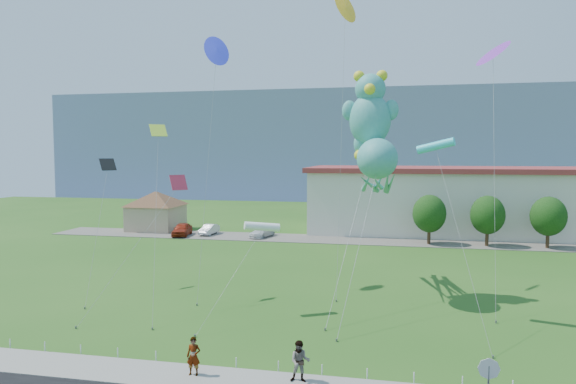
{
  "coord_description": "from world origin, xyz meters",
  "views": [
    {
      "loc": [
        5.93,
        -23.41,
        9.91
      ],
      "look_at": [
        -0.44,
        8.0,
        7.51
      ],
      "focal_mm": 32.0,
      "sensor_mm": 36.0,
      "label": 1
    }
  ],
  "objects_px": {
    "parked_car_white": "(262,232)",
    "stop_sign": "(489,375)",
    "pedestrian_left": "(194,356)",
    "parked_car_silver": "(209,229)",
    "parked_car_red": "(182,229)",
    "teddy_bear_kite": "(370,113)",
    "warehouse": "(560,201)",
    "pavilion": "(156,207)",
    "octopus_kite": "(378,169)",
    "pedestrian_right": "(300,361)"
  },
  "relations": [
    {
      "from": "octopus_kite",
      "to": "parked_car_silver",
      "type": "bearing_deg",
      "value": 132.03
    },
    {
      "from": "parked_car_silver",
      "to": "octopus_kite",
      "type": "distance_m",
      "value": 32.16
    },
    {
      "from": "pedestrian_left",
      "to": "teddy_bear_kite",
      "type": "height_order",
      "value": "teddy_bear_kite"
    },
    {
      "from": "teddy_bear_kite",
      "to": "pedestrian_left",
      "type": "bearing_deg",
      "value": -114.13
    },
    {
      "from": "warehouse",
      "to": "stop_sign",
      "type": "relative_size",
      "value": 24.4
    },
    {
      "from": "pavilion",
      "to": "pedestrian_right",
      "type": "relative_size",
      "value": 5.13
    },
    {
      "from": "parked_car_silver",
      "to": "octopus_kite",
      "type": "bearing_deg",
      "value": -43.5
    },
    {
      "from": "pedestrian_right",
      "to": "warehouse",
      "type": "bearing_deg",
      "value": 57.27
    },
    {
      "from": "parked_car_white",
      "to": "pedestrian_left",
      "type": "bearing_deg",
      "value": -66.44
    },
    {
      "from": "warehouse",
      "to": "parked_car_white",
      "type": "distance_m",
      "value": 36.33
    },
    {
      "from": "parked_car_white",
      "to": "pavilion",
      "type": "bearing_deg",
      "value": -177.58
    },
    {
      "from": "warehouse",
      "to": "octopus_kite",
      "type": "height_order",
      "value": "octopus_kite"
    },
    {
      "from": "stop_sign",
      "to": "octopus_kite",
      "type": "xyz_separation_m",
      "value": [
        -4.53,
        16.6,
        6.96
      ]
    },
    {
      "from": "warehouse",
      "to": "parked_car_silver",
      "type": "height_order",
      "value": "warehouse"
    },
    {
      "from": "stop_sign",
      "to": "pedestrian_right",
      "type": "relative_size",
      "value": 1.39
    },
    {
      "from": "pavilion",
      "to": "pedestrian_right",
      "type": "distance_m",
      "value": 48.11
    },
    {
      "from": "octopus_kite",
      "to": "teddy_bear_kite",
      "type": "bearing_deg",
      "value": 137.64
    },
    {
      "from": "pedestrian_right",
      "to": "parked_car_red",
      "type": "distance_m",
      "value": 41.96
    },
    {
      "from": "pavilion",
      "to": "parked_car_red",
      "type": "distance_m",
      "value": 6.93
    },
    {
      "from": "pavilion",
      "to": "stop_sign",
      "type": "height_order",
      "value": "pavilion"
    },
    {
      "from": "pavilion",
      "to": "octopus_kite",
      "type": "distance_m",
      "value": 39.1
    },
    {
      "from": "parked_car_red",
      "to": "parked_car_silver",
      "type": "distance_m",
      "value": 3.24
    },
    {
      "from": "pavilion",
      "to": "stop_sign",
      "type": "bearing_deg",
      "value": -51.56
    },
    {
      "from": "octopus_kite",
      "to": "pedestrian_left",
      "type": "bearing_deg",
      "value": -116.7
    },
    {
      "from": "parked_car_white",
      "to": "stop_sign",
      "type": "bearing_deg",
      "value": -50.9
    },
    {
      "from": "pedestrian_right",
      "to": "parked_car_silver",
      "type": "bearing_deg",
      "value": 109.99
    },
    {
      "from": "pavilion",
      "to": "warehouse",
      "type": "relative_size",
      "value": 0.15
    },
    {
      "from": "warehouse",
      "to": "stop_sign",
      "type": "height_order",
      "value": "warehouse"
    },
    {
      "from": "pedestrian_left",
      "to": "octopus_kite",
      "type": "relative_size",
      "value": 0.11
    },
    {
      "from": "warehouse",
      "to": "teddy_bear_kite",
      "type": "relative_size",
      "value": 3.9
    },
    {
      "from": "teddy_bear_kite",
      "to": "octopus_kite",
      "type": "bearing_deg",
      "value": -42.36
    },
    {
      "from": "teddy_bear_kite",
      "to": "parked_car_white",
      "type": "bearing_deg",
      "value": 121.29
    },
    {
      "from": "parked_car_red",
      "to": "parked_car_silver",
      "type": "xyz_separation_m",
      "value": [
        2.89,
        1.45,
        -0.15
      ]
    },
    {
      "from": "pedestrian_right",
      "to": "octopus_kite",
      "type": "distance_m",
      "value": 16.89
    },
    {
      "from": "pedestrian_right",
      "to": "parked_car_white",
      "type": "xyz_separation_m",
      "value": [
        -11.21,
        37.3,
        -0.32
      ]
    },
    {
      "from": "parked_car_red",
      "to": "parked_car_white",
      "type": "xyz_separation_m",
      "value": [
        9.73,
        0.94,
        -0.14
      ]
    },
    {
      "from": "stop_sign",
      "to": "pedestrian_left",
      "type": "distance_m",
      "value": 12.21
    },
    {
      "from": "parked_car_red",
      "to": "warehouse",
      "type": "bearing_deg",
      "value": 3.51
    },
    {
      "from": "stop_sign",
      "to": "parked_car_white",
      "type": "height_order",
      "value": "stop_sign"
    },
    {
      "from": "pavilion",
      "to": "parked_car_red",
      "type": "height_order",
      "value": "pavilion"
    },
    {
      "from": "pavilion",
      "to": "parked_car_silver",
      "type": "xyz_separation_m",
      "value": [
        8.14,
        -2.5,
        -2.35
      ]
    },
    {
      "from": "pedestrian_right",
      "to": "teddy_bear_kite",
      "type": "xyz_separation_m",
      "value": [
        2.2,
        15.24,
        11.72
      ]
    },
    {
      "from": "pedestrian_left",
      "to": "parked_car_silver",
      "type": "relative_size",
      "value": 0.46
    },
    {
      "from": "pavilion",
      "to": "parked_car_white",
      "type": "distance_m",
      "value": 15.46
    },
    {
      "from": "parked_car_silver",
      "to": "parked_car_white",
      "type": "bearing_deg",
      "value": 0.16
    },
    {
      "from": "stop_sign",
      "to": "parked_car_silver",
      "type": "xyz_separation_m",
      "value": [
        -25.36,
        39.71,
        -1.2
      ]
    },
    {
      "from": "pavilion",
      "to": "octopus_kite",
      "type": "xyz_separation_m",
      "value": [
        28.97,
        -25.61,
        5.8
      ]
    },
    {
      "from": "warehouse",
      "to": "parked_car_red",
      "type": "bearing_deg",
      "value": -167.46
    },
    {
      "from": "pedestrian_left",
      "to": "parked_car_red",
      "type": "height_order",
      "value": "pedestrian_left"
    },
    {
      "from": "stop_sign",
      "to": "parked_car_silver",
      "type": "height_order",
      "value": "stop_sign"
    }
  ]
}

